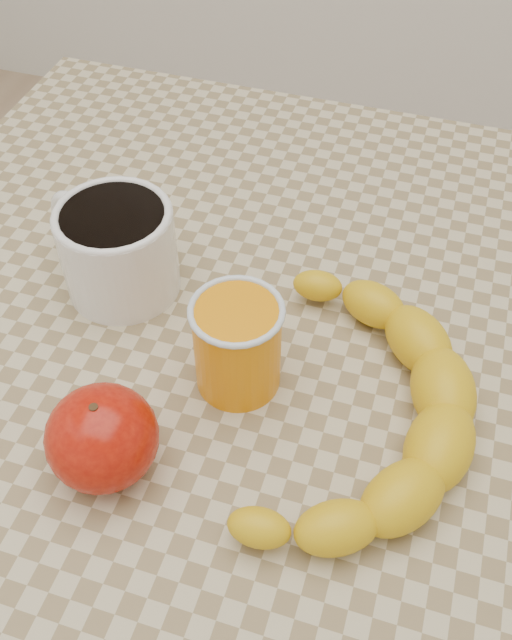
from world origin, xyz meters
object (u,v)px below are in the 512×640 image
(orange_juice_glass, at_px, (237,344))
(apple, at_px, (102,438))
(table, at_px, (256,392))
(banana, at_px, (353,405))
(coffee_mug, at_px, (116,245))

(orange_juice_glass, xyz_separation_m, apple, (-0.07, -0.11, -0.01))
(apple, bearing_deg, table, 67.03)
(orange_juice_glass, distance_m, banana, 0.10)
(table, bearing_deg, apple, -112.97)
(banana, bearing_deg, orange_juice_glass, 176.21)
(banana, bearing_deg, coffee_mug, 164.70)
(coffee_mug, xyz_separation_m, orange_juice_glass, (0.14, -0.08, -0.00))
(table, distance_m, coffee_mug, 0.20)
(orange_juice_glass, height_order, banana, orange_juice_glass)
(coffee_mug, relative_size, apple, 1.55)
(orange_juice_glass, height_order, apple, orange_juice_glass)
(orange_juice_glass, distance_m, apple, 0.13)
(table, bearing_deg, coffee_mug, 170.27)
(table, xyz_separation_m, apple, (-0.07, -0.16, 0.12))
(coffee_mug, relative_size, orange_juice_glass, 1.80)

